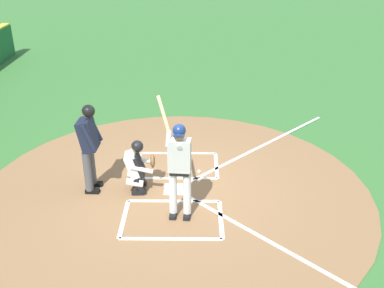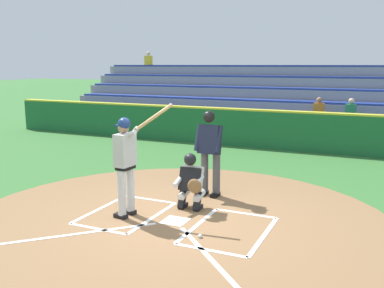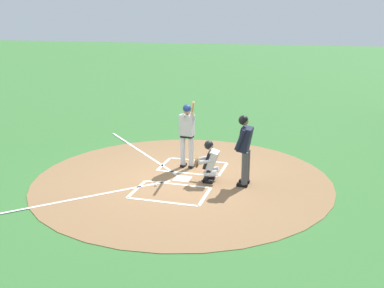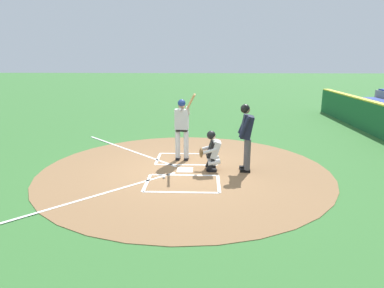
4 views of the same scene
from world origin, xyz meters
name	(u,v)px [view 2 (image 2 of 4)]	position (x,y,z in m)	size (l,w,h in m)	color
ground_plane	(175,222)	(0.00, 0.00, 0.00)	(120.00, 120.00, 0.00)	#387033
dirt_circle	(175,221)	(0.00, 0.00, 0.01)	(8.00, 8.00, 0.01)	olive
home_plate_and_chalk	(151,239)	(0.00, 0.88, 0.01)	(7.93, 4.91, 0.01)	white
batter	(126,159)	(0.93, 0.13, 1.10)	(0.97, 0.65, 2.13)	silver
catcher	(191,180)	(0.02, -0.74, 0.59)	(0.61, 0.61, 1.13)	black
plate_umpire	(210,147)	(0.01, -1.67, 1.08)	(0.59, 0.42, 1.86)	#4C4C51
baseball	(200,236)	(-0.71, 0.51, 0.04)	(0.07, 0.07, 0.07)	white
backstop_wall	(275,130)	(0.00, -7.50, 0.65)	(22.00, 0.36, 1.31)	#1E6033
bleacher_stand	(298,109)	(0.00, -11.33, 1.00)	(20.00, 5.10, 3.45)	gray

